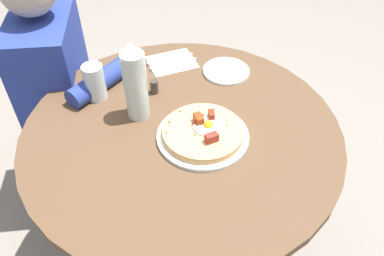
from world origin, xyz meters
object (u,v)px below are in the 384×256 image
bread_plate (226,71)px  water_glass (95,82)px  water_bottle (136,86)px  fork (170,59)px  pepper_shaker (154,87)px  breakfast_pizza (203,131)px  knife (173,64)px  salt_shaker (131,53)px  pizza_plate (203,136)px  person_seated (64,111)px  dining_table (183,166)px

bread_plate → water_glass: 0.47m
water_bottle → fork: bearing=-22.1°
bread_plate → fork: bread_plate is taller
water_glass → pepper_shaker: 0.20m
water_bottle → breakfast_pizza: bearing=-123.3°
knife → pepper_shaker: size_ratio=3.67×
water_glass → salt_shaker: bearing=-28.2°
breakfast_pizza → pizza_plate: bearing=131.7°
bread_plate → knife: bearing=71.2°
water_glass → pizza_plate: bearing=-125.1°
pizza_plate → water_bottle: bearing=56.3°
knife → pizza_plate: bearing=83.2°
water_bottle → pepper_shaker: water_bottle is taller
person_seated → dining_table: bearing=-131.8°
knife → salt_shaker: bearing=-34.9°
water_glass → pepper_shaker: (0.00, -0.19, -0.04)m
knife → water_glass: water_glass is taller
dining_table → pepper_shaker: bearing=22.2°
pizza_plate → knife: (0.39, 0.06, 0.00)m
dining_table → pepper_shaker: size_ratio=20.25×
dining_table → knife: size_ratio=5.51×
water_bottle → salt_shaker: (0.32, 0.02, -0.08)m
water_bottle → pizza_plate: bearing=-123.7°
dining_table → breakfast_pizza: 0.22m
water_glass → water_bottle: size_ratio=0.55×
breakfast_pizza → salt_shaker: bearing=26.1°
water_bottle → dining_table: bearing=-121.3°
breakfast_pizza → knife: (0.39, 0.06, -0.02)m
pizza_plate → knife: size_ratio=1.55×
bread_plate → pepper_shaker: (-0.09, 0.26, 0.02)m
pizza_plate → fork: 0.43m
bread_plate → person_seated: bearing=78.0°
pizza_plate → fork: bearing=9.4°
water_glass → person_seated: bearing=40.0°
fork → water_glass: (-0.19, 0.26, 0.06)m
dining_table → water_glass: 0.41m
pepper_shaker → breakfast_pizza: bearing=-149.5°
pizza_plate → pepper_shaker: pepper_shaker is taller
person_seated → bread_plate: bearing=-102.0°
water_glass → pepper_shaker: size_ratio=2.54×
person_seated → pepper_shaker: size_ratio=23.15×
breakfast_pizza → fork: 0.43m
fork → breakfast_pizza: bearing=84.0°
person_seated → knife: (-0.07, -0.46, 0.25)m
water_bottle → pepper_shaker: (0.11, -0.05, -0.09)m
dining_table → salt_shaker: bearing=21.4°
person_seated → pepper_shaker: (-0.23, -0.39, 0.27)m
fork → knife: 0.04m
pepper_shaker → bread_plate: bearing=-71.2°
water_bottle → pepper_shaker: size_ratio=4.66×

